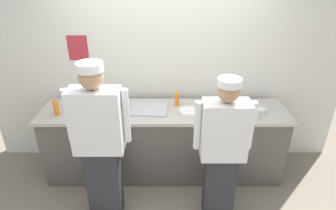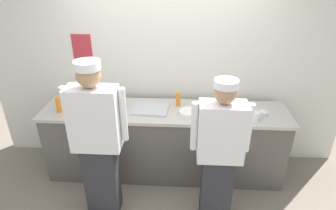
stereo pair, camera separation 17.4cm
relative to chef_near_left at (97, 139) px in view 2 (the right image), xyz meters
name	(u,v)px [view 2 (the right image)]	position (x,y,z in m)	size (l,w,h in m)	color
ground_plane	(163,189)	(0.64, 0.33, -0.94)	(9.00, 9.00, 0.00)	slate
wall_back	(167,58)	(0.64, 1.14, 0.50)	(4.72, 0.11, 2.89)	silver
prep_counter	(165,142)	(0.64, 0.68, -0.48)	(3.01, 0.66, 0.93)	#56514C
chef_near_left	(97,139)	(0.00, 0.00, 0.00)	(0.63, 0.24, 1.76)	#2D2D33
chef_center	(220,150)	(1.24, -0.02, -0.08)	(0.59, 0.24, 1.62)	#2D2D33
plate_stack_front	(189,112)	(0.93, 0.59, 0.01)	(0.23, 0.23, 0.05)	white
mixing_bowl_steel	(110,106)	(-0.02, 0.64, 0.04)	(0.36, 0.36, 0.11)	#B7BABF
sheet_tray	(150,109)	(0.46, 0.67, 0.00)	(0.43, 0.33, 0.02)	#B7BABF
squeeze_bottle_primary	(178,98)	(0.80, 0.82, 0.08)	(0.05, 0.05, 0.20)	orange
squeeze_bottle_secondary	(58,104)	(-0.62, 0.56, 0.09)	(0.06, 0.06, 0.21)	orange
squeeze_bottle_spare	(78,102)	(-0.41, 0.64, 0.08)	(0.06, 0.06, 0.20)	#E5E066
ramekin_yellow_sauce	(88,107)	(-0.30, 0.66, 0.01)	(0.10, 0.10, 0.04)	white
ramekin_red_sauce	(263,113)	(1.80, 0.63, 0.02)	(0.10, 0.10, 0.05)	white
ramekin_orange_sauce	(243,116)	(1.55, 0.53, 0.01)	(0.09, 0.09, 0.05)	white
deli_cup	(256,116)	(1.69, 0.50, 0.04)	(0.09, 0.09, 0.11)	white
chefs_knife	(222,108)	(1.34, 0.76, -0.01)	(0.28, 0.03, 0.02)	#B7BABF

